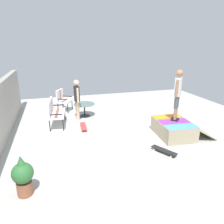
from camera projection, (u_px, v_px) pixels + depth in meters
ground_plane at (125, 135)px, 7.41m from camera, size 12.00×12.00×0.10m
skate_ramp at (174, 128)px, 7.14m from camera, size 1.52×1.85×0.54m
patio_bench at (54, 110)px, 7.92m from camera, size 1.30×0.69×1.02m
patio_chair_near_house at (62, 98)px, 9.65m from camera, size 0.80×0.77×1.02m
patio_table at (84, 107)px, 8.98m from camera, size 0.90×0.90×0.57m
person_watching at (77, 98)px, 8.22m from camera, size 0.48×0.26×1.70m
person_skater at (178, 91)px, 6.83m from camera, size 0.38×0.37×1.71m
skateboard_by_bench at (83, 126)px, 7.80m from camera, size 0.81×0.24×0.10m
skateboard_spare at (164, 150)px, 6.05m from camera, size 0.80×0.56×0.10m
potted_plant at (23, 175)px, 4.28m from camera, size 0.44×0.44×0.92m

